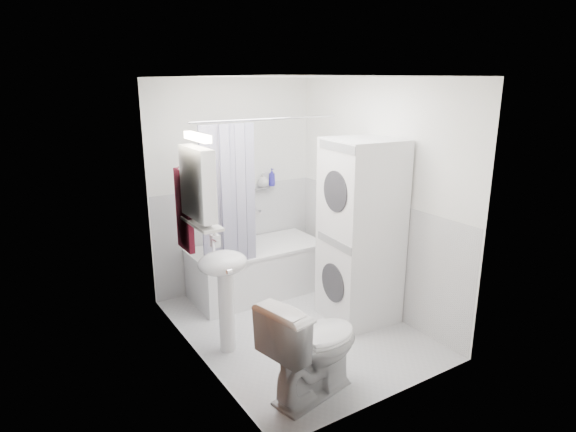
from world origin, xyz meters
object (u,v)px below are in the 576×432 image
sink (224,278)px  bathtub (257,267)px  washer_dryer (360,232)px  toilet (313,346)px

sink → bathtub: bearing=48.4°
sink → washer_dryer: bearing=-5.2°
bathtub → sink: bearing=-131.6°
sink → toilet: bearing=-71.9°
bathtub → toilet: 1.93m
bathtub → washer_dryer: (0.61, -1.06, 0.61)m
bathtub → toilet: bearing=-105.7°
sink → washer_dryer: 1.45m
washer_dryer → bathtub: bearing=124.9°
bathtub → sink: size_ratio=1.43×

